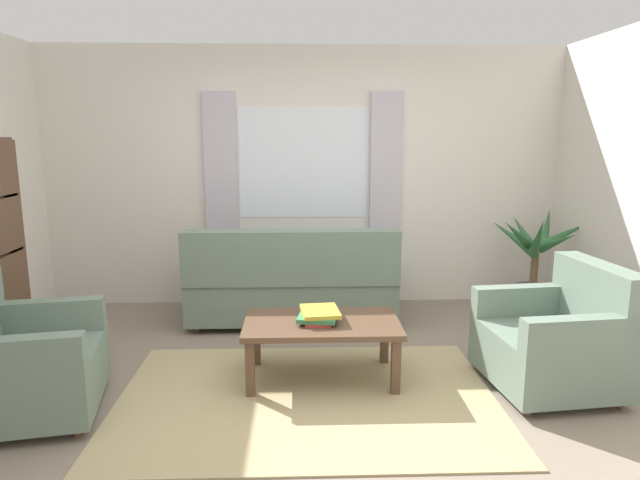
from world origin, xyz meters
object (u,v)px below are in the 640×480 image
(armchair_right, at_px, (558,339))
(potted_plant, at_px, (534,267))
(book_stack_on_table, at_px, (319,315))
(armchair_left, at_px, (19,362))
(couch, at_px, (292,284))
(coffee_table, at_px, (322,329))

(armchair_right, xyz_separation_m, potted_plant, (0.46, 1.53, 0.14))
(book_stack_on_table, bearing_deg, armchair_right, -7.10)
(armchair_left, distance_m, potted_plant, 4.38)
(book_stack_on_table, bearing_deg, potted_plant, 32.21)
(couch, relative_size, potted_plant, 1.76)
(armchair_right, height_order, book_stack_on_table, armchair_right)
(couch, distance_m, armchair_right, 2.34)
(book_stack_on_table, relative_size, potted_plant, 0.32)
(armchair_left, bearing_deg, coffee_table, -86.80)
(armchair_left, xyz_separation_m, potted_plant, (3.99, 1.80, 0.14))
(couch, height_order, book_stack_on_table, couch)
(armchair_left, xyz_separation_m, armchair_right, (3.52, 0.27, 0.00))
(armchair_right, xyz_separation_m, coffee_table, (-1.62, 0.19, 0.03))
(armchair_right, relative_size, book_stack_on_table, 2.67)
(couch, height_order, coffee_table, couch)
(potted_plant, bearing_deg, coffee_table, -147.32)
(couch, relative_size, coffee_table, 1.73)
(couch, distance_m, armchair_left, 2.38)
(armchair_right, relative_size, coffee_table, 0.84)
(couch, height_order, potted_plant, potted_plant)
(couch, bearing_deg, coffee_table, 100.55)
(armchair_left, relative_size, armchair_right, 1.05)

